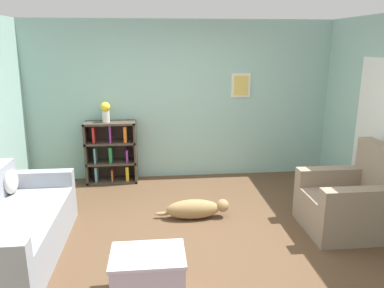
{
  "coord_description": "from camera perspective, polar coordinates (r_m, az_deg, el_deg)",
  "views": [
    {
      "loc": [
        -0.44,
        -3.94,
        2.23
      ],
      "look_at": [
        0.0,
        0.4,
        1.05
      ],
      "focal_mm": 35.0,
      "sensor_mm": 36.0,
      "label": 1
    }
  ],
  "objects": [
    {
      "name": "ground_plane",
      "position": [
        4.55,
        0.53,
        -14.22
      ],
      "size": [
        14.0,
        14.0,
        0.0
      ],
      "primitive_type": "plane",
      "color": "brown"
    },
    {
      "name": "wall_back",
      "position": [
        6.27,
        -1.71,
        6.61
      ],
      "size": [
        5.6,
        0.13,
        2.6
      ],
      "color": "#93BCB2",
      "rests_on": "ground_plane"
    },
    {
      "name": "couch",
      "position": [
        4.49,
        -25.94,
        -11.82
      ],
      "size": [
        0.88,
        1.94,
        0.83
      ],
      "color": "#9399A3",
      "rests_on": "ground_plane"
    },
    {
      "name": "bookshelf",
      "position": [
        6.26,
        -12.12,
        -1.23
      ],
      "size": [
        0.82,
        0.33,
        1.01
      ],
      "color": "#42382D",
      "rests_on": "ground_plane"
    },
    {
      "name": "recliner_chair",
      "position": [
        5.0,
        23.18,
        -8.09
      ],
      "size": [
        0.99,
        0.9,
        1.06
      ],
      "color": "gray",
      "rests_on": "ground_plane"
    },
    {
      "name": "coffee_table",
      "position": [
        3.56,
        -6.67,
        -19.08
      ],
      "size": [
        0.66,
        0.48,
        0.44
      ],
      "color": "#BCB2D1",
      "rests_on": "ground_plane"
    },
    {
      "name": "dog",
      "position": [
        4.97,
        0.57,
        -9.85
      ],
      "size": [
        0.98,
        0.23,
        0.26
      ],
      "color": "#9E7A4C",
      "rests_on": "ground_plane"
    },
    {
      "name": "vase",
      "position": [
        6.09,
        -13.03,
        4.94
      ],
      "size": [
        0.15,
        0.15,
        0.32
      ],
      "color": "silver",
      "rests_on": "bookshelf"
    }
  ]
}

